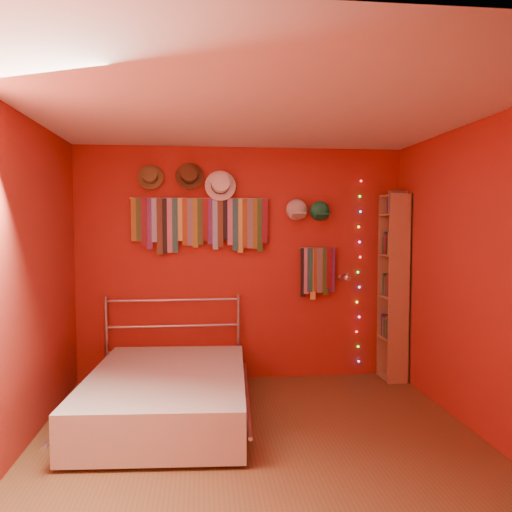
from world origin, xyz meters
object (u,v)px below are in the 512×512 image
object	(u,v)px
bookshelf	(397,286)
bed	(167,394)
reading_lamp	(346,278)
tie_rack	(201,222)

from	to	relation	value
bookshelf	bed	distance (m)	2.66
reading_lamp	bed	distance (m)	2.19
tie_rack	reading_lamp	xyz separation A→B (m)	(1.52, -0.18, -0.59)
tie_rack	bed	xyz separation A→B (m)	(-0.30, -1.01, -1.48)
tie_rack	bed	bearing A→B (deg)	-106.22
bookshelf	tie_rack	bearing A→B (deg)	175.78
reading_lamp	bookshelf	bearing A→B (deg)	2.87
bookshelf	bed	world-z (taller)	bookshelf
tie_rack	bookshelf	bearing A→B (deg)	-4.22
bed	tie_rack	bearing A→B (deg)	77.43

